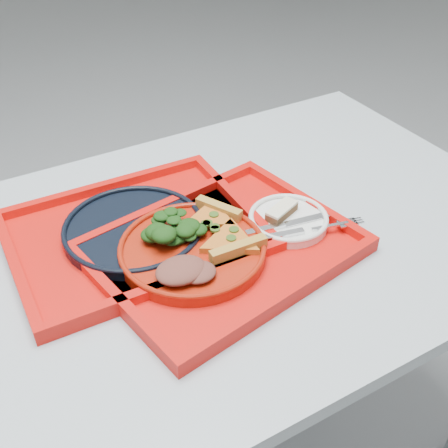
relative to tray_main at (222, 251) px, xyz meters
The scene contains 13 objects.
table 0.19m from the tray_main, 163.03° to the left, with size 1.60×0.80×0.75m.
tray_main is the anchor object (origin of this frame).
tray_far 0.17m from the tray_main, 135.39° to the left, with size 0.45×0.35×0.01m, color red.
dinner_plate 0.06m from the tray_main, 169.70° to the left, with size 0.26×0.26×0.02m, color #9E1C0A.
side_plate 0.15m from the tray_main, ahead, with size 0.15×0.15×0.01m, color white.
navy_plate 0.17m from the tray_main, 135.39° to the left, with size 0.26×0.26×0.02m, color black.
pizza_slice_a 0.04m from the tray_main, 55.85° to the right, with size 0.12×0.11×0.02m, color orange, non-canonical shape.
pizza_slice_b 0.07m from the tray_main, 78.82° to the left, with size 0.11×0.09×0.02m, color orange, non-canonical shape.
salad_heap 0.10m from the tray_main, 139.84° to the left, with size 0.10×0.09×0.05m, color black.
meat_portion 0.12m from the tray_main, 156.12° to the right, with size 0.09×0.07×0.03m, color brown.
dessert_bar 0.14m from the tray_main, ahead, with size 0.08×0.05×0.02m.
knife 0.14m from the tray_main, ahead, with size 0.18×0.02×0.01m, color silver.
fork 0.17m from the tray_main, 18.00° to the right, with size 0.18×0.02×0.01m, color silver.
Camera 1 is at (-0.22, -0.73, 1.41)m, focal length 45.00 mm.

